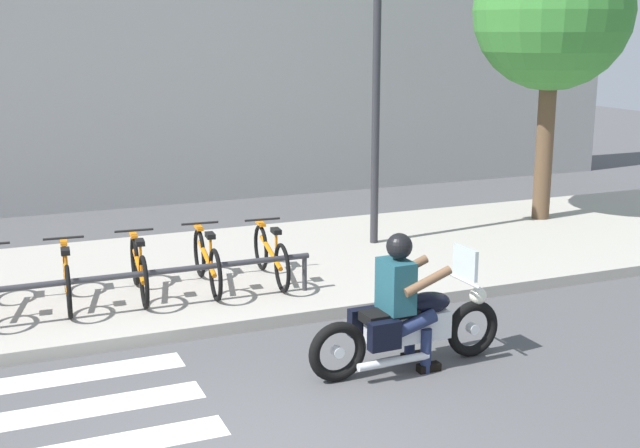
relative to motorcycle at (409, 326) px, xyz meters
name	(u,v)px	position (x,y,z in m)	size (l,w,h in m)	color
sidewalk	(130,283)	(-2.13, 3.79, -0.38)	(24.00, 4.40, 0.15)	#A8A399
crosswalk_stripe_4	(48,414)	(-3.48, 0.31, -0.45)	(2.80, 0.40, 0.01)	white
crosswalk_stripe_5	(41,380)	(-3.48, 1.11, -0.45)	(2.80, 0.40, 0.01)	white
motorcycle	(409,326)	(0.00, 0.00, 0.00)	(2.18, 0.62, 1.20)	black
rider	(403,292)	(-0.08, 0.00, 0.36)	(0.63, 0.54, 1.42)	#1E4C59
bicycle_3	(67,277)	(-3.00, 2.93, 0.04)	(0.48, 1.62, 0.75)	black
bicycle_4	(139,269)	(-2.15, 2.92, 0.05)	(0.48, 1.60, 0.77)	black
bicycle_5	(207,261)	(-1.29, 2.93, 0.05)	(0.48, 1.70, 0.78)	black
bicycle_6	(271,255)	(-0.44, 2.93, 0.04)	(0.48, 1.67, 0.75)	black
bike_rack	(72,284)	(-3.00, 2.37, 0.12)	(5.72, 0.07, 0.49)	#333338
street_lamp	(376,80)	(1.69, 4.19, 2.18)	(0.28, 0.28, 4.34)	#2D2D33
tree_near_rack	(553,12)	(5.11, 4.59, 3.17)	(2.62, 2.62, 4.96)	brown
building_backdrop	(64,11)	(-2.13, 9.49, 3.22)	(24.00, 1.20, 7.34)	#9C9C9C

